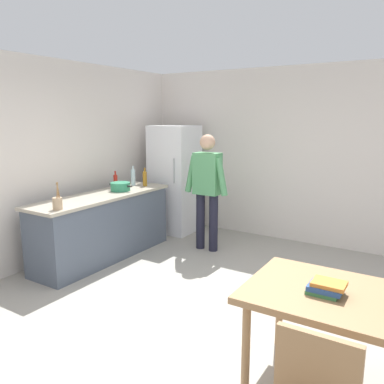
{
  "coord_description": "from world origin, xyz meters",
  "views": [
    {
      "loc": [
        1.78,
        -2.94,
        1.95
      ],
      "look_at": [
        -0.73,
        1.08,
        1.02
      ],
      "focal_mm": 36.2,
      "sensor_mm": 36.0,
      "label": 1
    }
  ],
  "objects_px": {
    "person": "(207,185)",
    "bottle_oil_amber": "(145,179)",
    "refrigerator": "(175,179)",
    "bottle_water_clear": "(133,177)",
    "utensil_jar": "(58,203)",
    "dining_table": "(349,307)",
    "bottle_sauce_red": "(116,180)",
    "cooking_pot": "(120,187)",
    "book_stack": "(326,288)"
  },
  "relations": [
    {
      "from": "cooking_pot",
      "to": "bottle_sauce_red",
      "type": "bearing_deg",
      "value": 144.28
    },
    {
      "from": "refrigerator",
      "to": "person",
      "type": "distance_m",
      "value": 1.1
    },
    {
      "from": "dining_table",
      "to": "bottle_water_clear",
      "type": "xyz_separation_m",
      "value": [
        -3.52,
        1.89,
        0.35
      ]
    },
    {
      "from": "cooking_pot",
      "to": "bottle_sauce_red",
      "type": "distance_m",
      "value": 0.35
    },
    {
      "from": "dining_table",
      "to": "book_stack",
      "type": "height_order",
      "value": "book_stack"
    },
    {
      "from": "book_stack",
      "to": "bottle_oil_amber",
      "type": "bearing_deg",
      "value": 148.09
    },
    {
      "from": "person",
      "to": "bottle_oil_amber",
      "type": "xyz_separation_m",
      "value": [
        -0.97,
        -0.22,
        0.04
      ]
    },
    {
      "from": "utensil_jar",
      "to": "bottle_sauce_red",
      "type": "relative_size",
      "value": 1.33
    },
    {
      "from": "bottle_water_clear",
      "to": "book_stack",
      "type": "relative_size",
      "value": 1.21
    },
    {
      "from": "dining_table",
      "to": "bottle_oil_amber",
      "type": "relative_size",
      "value": 5.0
    },
    {
      "from": "bottle_water_clear",
      "to": "bottle_oil_amber",
      "type": "distance_m",
      "value": 0.2
    },
    {
      "from": "refrigerator",
      "to": "book_stack",
      "type": "distance_m",
      "value": 4.18
    },
    {
      "from": "person",
      "to": "bottle_oil_amber",
      "type": "distance_m",
      "value": 0.99
    },
    {
      "from": "utensil_jar",
      "to": "bottle_oil_amber",
      "type": "height_order",
      "value": "utensil_jar"
    },
    {
      "from": "utensil_jar",
      "to": "bottle_sauce_red",
      "type": "height_order",
      "value": "utensil_jar"
    },
    {
      "from": "bottle_sauce_red",
      "to": "person",
      "type": "bearing_deg",
      "value": 21.0
    },
    {
      "from": "dining_table",
      "to": "utensil_jar",
      "type": "bearing_deg",
      "value": 176.36
    },
    {
      "from": "dining_table",
      "to": "utensil_jar",
      "type": "relative_size",
      "value": 4.37
    },
    {
      "from": "dining_table",
      "to": "bottle_oil_amber",
      "type": "xyz_separation_m",
      "value": [
        -3.32,
        1.93,
        0.34
      ]
    },
    {
      "from": "bottle_sauce_red",
      "to": "bottle_oil_amber",
      "type": "distance_m",
      "value": 0.44
    },
    {
      "from": "person",
      "to": "book_stack",
      "type": "distance_m",
      "value": 3.11
    },
    {
      "from": "cooking_pot",
      "to": "bottle_oil_amber",
      "type": "height_order",
      "value": "bottle_oil_amber"
    },
    {
      "from": "refrigerator",
      "to": "utensil_jar",
      "type": "height_order",
      "value": "refrigerator"
    },
    {
      "from": "bottle_sauce_red",
      "to": "bottle_oil_amber",
      "type": "bearing_deg",
      "value": 39.67
    },
    {
      "from": "person",
      "to": "bottle_oil_amber",
      "type": "height_order",
      "value": "person"
    },
    {
      "from": "book_stack",
      "to": "person",
      "type": "bearing_deg",
      "value": 135.08
    },
    {
      "from": "person",
      "to": "cooking_pot",
      "type": "distance_m",
      "value": 1.25
    },
    {
      "from": "book_stack",
      "to": "bottle_water_clear",
      "type": "bearing_deg",
      "value": 150.15
    },
    {
      "from": "refrigerator",
      "to": "bottle_oil_amber",
      "type": "distance_m",
      "value": 0.78
    },
    {
      "from": "refrigerator",
      "to": "bottle_sauce_red",
      "type": "bearing_deg",
      "value": -108.75
    },
    {
      "from": "bottle_sauce_red",
      "to": "bottle_oil_amber",
      "type": "height_order",
      "value": "bottle_oil_amber"
    },
    {
      "from": "refrigerator",
      "to": "bottle_water_clear",
      "type": "height_order",
      "value": "refrigerator"
    },
    {
      "from": "refrigerator",
      "to": "utensil_jar",
      "type": "distance_m",
      "value": 2.5
    },
    {
      "from": "dining_table",
      "to": "bottle_sauce_red",
      "type": "height_order",
      "value": "bottle_sauce_red"
    },
    {
      "from": "person",
      "to": "bottle_oil_amber",
      "type": "relative_size",
      "value": 6.07
    },
    {
      "from": "person",
      "to": "cooking_pot",
      "type": "height_order",
      "value": "person"
    },
    {
      "from": "refrigerator",
      "to": "bottle_oil_amber",
      "type": "relative_size",
      "value": 6.43
    },
    {
      "from": "bottle_water_clear",
      "to": "bottle_sauce_red",
      "type": "bearing_deg",
      "value": -120.62
    },
    {
      "from": "refrigerator",
      "to": "book_stack",
      "type": "xyz_separation_m",
      "value": [
        3.15,
        -2.75,
        -0.11
      ]
    },
    {
      "from": "utensil_jar",
      "to": "bottle_water_clear",
      "type": "distance_m",
      "value": 1.71
    },
    {
      "from": "person",
      "to": "cooking_pot",
      "type": "xyz_separation_m",
      "value": [
        -1.03,
        -0.7,
        -0.02
      ]
    },
    {
      "from": "person",
      "to": "bottle_oil_amber",
      "type": "bearing_deg",
      "value": -167.18
    },
    {
      "from": "cooking_pot",
      "to": "bottle_oil_amber",
      "type": "bearing_deg",
      "value": 82.88
    },
    {
      "from": "dining_table",
      "to": "person",
      "type": "bearing_deg",
      "value": 137.59
    },
    {
      "from": "book_stack",
      "to": "refrigerator",
      "type": "bearing_deg",
      "value": 138.91
    },
    {
      "from": "person",
      "to": "bottle_water_clear",
      "type": "height_order",
      "value": "person"
    },
    {
      "from": "bottle_water_clear",
      "to": "book_stack",
      "type": "bearing_deg",
      "value": -29.85
    },
    {
      "from": "cooking_pot",
      "to": "book_stack",
      "type": "bearing_deg",
      "value": -24.77
    },
    {
      "from": "book_stack",
      "to": "dining_table",
      "type": "bearing_deg",
      "value": 17.01
    },
    {
      "from": "bottle_water_clear",
      "to": "utensil_jar",
      "type": "bearing_deg",
      "value": -79.58
    }
  ]
}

